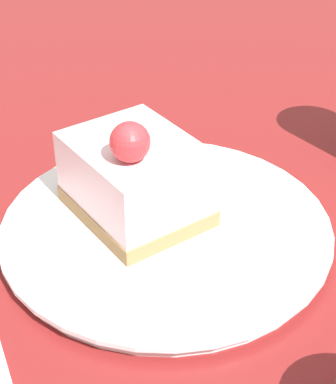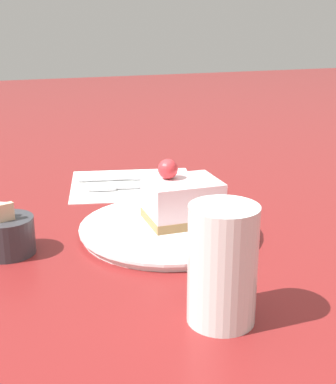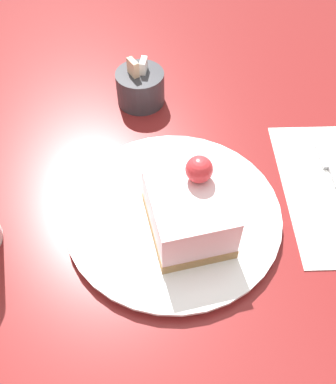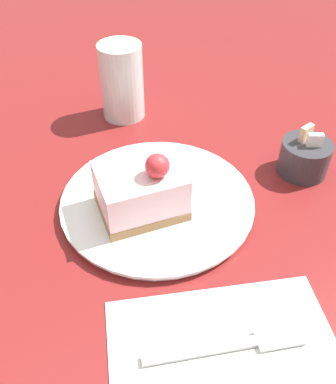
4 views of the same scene
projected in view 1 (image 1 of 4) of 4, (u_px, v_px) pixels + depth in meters
name	position (u px, v px, depth m)	size (l,w,h in m)	color
ground_plane	(178.00, 207.00, 0.51)	(4.00, 4.00, 0.00)	maroon
plate	(166.00, 228.00, 0.47)	(0.24, 0.24, 0.01)	white
cake_slice	(139.00, 180.00, 0.46)	(0.08, 0.10, 0.09)	#9E7547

